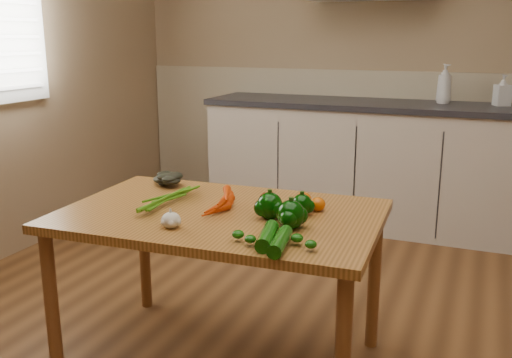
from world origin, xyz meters
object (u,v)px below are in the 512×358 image
object	(u,v)px
table	(221,229)
soap_bottle_b	(503,90)
tomato_a	(268,200)
pepper_a	(270,206)
tomato_b	(303,200)
carrot_bunch	(204,201)
leafy_greens	(165,177)
soap_bottle_a	(444,84)
pepper_c	(291,215)
pepper_b	(302,205)
garlic_bulb	(171,220)
zucchini_b	(267,236)
zucchini_a	(280,242)
tomato_c	(318,204)

from	to	relation	value
table	soap_bottle_b	world-z (taller)	soap_bottle_b
soap_bottle_b	tomato_a	size ratio (longest dim) A/B	3.05
pepper_a	tomato_b	xyz separation A→B (m)	(0.07, 0.19, -0.02)
carrot_bunch	leafy_greens	world-z (taller)	leafy_greens
soap_bottle_a	leafy_greens	bearing A→B (deg)	-159.60
soap_bottle_a	tomato_b	distance (m)	2.07
pepper_c	tomato_b	bearing A→B (deg)	98.06
pepper_b	tomato_b	size ratio (longest dim) A/B	1.22
pepper_a	pepper_b	distance (m)	0.14
garlic_bulb	tomato_a	bearing A→B (deg)	58.66
carrot_bunch	zucchini_b	bearing A→B (deg)	-38.57
table	carrot_bunch	xyz separation A→B (m)	(-0.08, 0.01, 0.11)
table	garlic_bulb	bearing A→B (deg)	-110.51
pepper_c	zucchini_b	xyz separation A→B (m)	(-0.02, -0.18, -0.03)
table	tomato_b	distance (m)	0.36
soap_bottle_a	pepper_c	size ratio (longest dim) A/B	2.58
soap_bottle_a	zucchini_a	xyz separation A→B (m)	(-0.29, -2.49, -0.33)
pepper_a	tomato_c	xyz separation A→B (m)	(0.14, 0.16, -0.02)
tomato_a	tomato_c	distance (m)	0.21
carrot_bunch	garlic_bulb	distance (m)	0.26
pepper_c	tomato_a	distance (m)	0.28
soap_bottle_a	tomato_a	distance (m)	2.15
soap_bottle_a	zucchini_a	distance (m)	2.53
pepper_b	tomato_c	world-z (taller)	pepper_b
soap_bottle_b	tomato_c	size ratio (longest dim) A/B	3.33
soap_bottle_a	carrot_bunch	size ratio (longest dim) A/B	1.15
carrot_bunch	tomato_b	distance (m)	0.41
tomato_c	zucchini_b	distance (m)	0.42
pepper_a	tomato_b	bearing A→B (deg)	68.92
table	carrot_bunch	world-z (taller)	carrot_bunch
soap_bottle_a	leafy_greens	world-z (taller)	soap_bottle_a
tomato_a	pepper_c	bearing A→B (deg)	-51.11
soap_bottle_a	pepper_b	xyz separation A→B (m)	(-0.34, -2.11, -0.32)
leafy_greens	soap_bottle_a	bearing A→B (deg)	61.20
zucchini_b	soap_bottle_a	bearing A→B (deg)	81.89
pepper_b	leafy_greens	bearing A→B (deg)	166.58
tomato_a	tomato_c	size ratio (longest dim) A/B	1.09
tomato_c	table	bearing A→B (deg)	-156.99
soap_bottle_a	tomato_a	world-z (taller)	soap_bottle_a
soap_bottle_b	leafy_greens	xyz separation A→B (m)	(-1.44, -1.93, -0.28)
garlic_bulb	tomato_b	distance (m)	0.57
pepper_b	pepper_c	bearing A→B (deg)	-85.96
leafy_greens	tomato_c	distance (m)	0.78
garlic_bulb	pepper_c	bearing A→B (deg)	21.75
zucchini_a	garlic_bulb	bearing A→B (deg)	174.04
soap_bottle_a	zucchini_b	world-z (taller)	soap_bottle_a
garlic_bulb	tomato_b	world-z (taller)	tomato_b
tomato_c	leafy_greens	bearing A→B (deg)	172.50
carrot_bunch	tomato_a	bearing A→B (deg)	23.90
table	garlic_bulb	size ratio (longest dim) A/B	18.48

